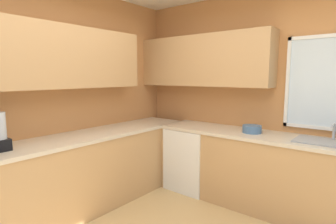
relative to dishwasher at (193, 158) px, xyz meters
name	(u,v)px	position (x,y,z in m)	size (l,w,h in m)	color
room_shell	(145,50)	(0.04, -1.00, 1.43)	(3.65, 3.96, 2.72)	#C6844C
counter_run_left	(66,178)	(-0.66, -1.58, 0.02)	(0.65, 3.57, 0.91)	tan
counter_run_back	(264,171)	(1.00, 0.03, 0.02)	(2.74, 0.65, 0.91)	tan
dishwasher	(193,158)	(0.00, 0.00, 0.00)	(0.60, 0.60, 0.86)	white
sink_assembly	(331,142)	(1.67, 0.04, 0.49)	(0.68, 0.40, 0.19)	#9EA0A5
bowl	(252,129)	(0.84, 0.03, 0.52)	(0.23, 0.23, 0.09)	#4C7099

